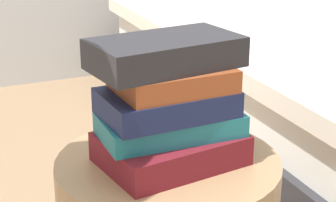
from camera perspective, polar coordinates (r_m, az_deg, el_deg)
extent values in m
cube|color=maroon|center=(1.20, 0.27, -4.69)|extent=(0.30, 0.23, 0.06)
cube|color=#1E727F|center=(1.18, 0.32, -2.31)|extent=(0.29, 0.16, 0.04)
cube|color=#19234C|center=(1.16, -0.13, -0.15)|extent=(0.26, 0.18, 0.05)
cube|color=#994723|center=(1.15, 0.46, 2.22)|extent=(0.23, 0.17, 0.05)
cube|color=#28282D|center=(1.14, -0.28, 4.79)|extent=(0.31, 0.19, 0.06)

